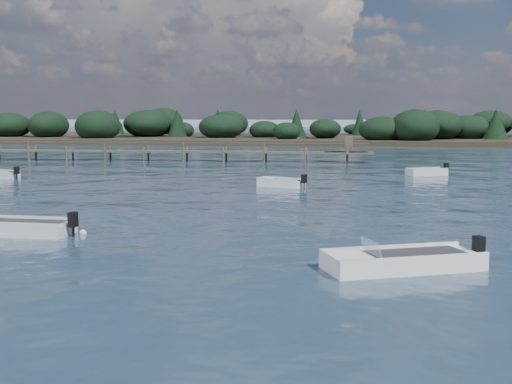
# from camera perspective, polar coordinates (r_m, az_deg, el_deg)

# --- Properties ---
(ground) EXTENTS (400.00, 400.00, 0.00)m
(ground) POSITION_cam_1_polar(r_m,az_deg,el_deg) (78.88, 5.09, 3.32)
(ground) COLOR #182838
(ground) RESTS_ON ground
(tender_far_white) EXTENTS (3.54, 2.49, 1.22)m
(tender_far_white) POSITION_cam_1_polar(r_m,az_deg,el_deg) (44.30, 2.24, 0.69)
(tender_far_white) COLOR silver
(tender_far_white) RESTS_ON ground
(tender_far_grey_b) EXTENTS (3.63, 2.51, 1.24)m
(tender_far_grey_b) POSITION_cam_1_polar(r_m,az_deg,el_deg) (54.11, 14.93, 1.61)
(tender_far_grey_b) COLOR #B7BDBF
(tender_far_grey_b) RESTS_ON ground
(dinghy_mid_grey) EXTENTS (5.14, 2.11, 1.29)m
(dinghy_mid_grey) POSITION_cam_1_polar(r_m,az_deg,el_deg) (28.80, -20.55, -3.18)
(dinghy_mid_grey) COLOR #B7BDBF
(dinghy_mid_grey) RESTS_ON ground
(dinghy_mid_white_a) EXTENTS (5.53, 3.60, 1.28)m
(dinghy_mid_white_a) POSITION_cam_1_polar(r_m,az_deg,el_deg) (21.55, 12.85, -6.27)
(dinghy_mid_white_a) COLOR silver
(dinghy_mid_white_a) RESTS_ON ground
(buoy_c) EXTENTS (0.32, 0.32, 0.32)m
(buoy_c) POSITION_cam_1_polar(r_m,az_deg,el_deg) (28.17, -15.14, -3.56)
(buoy_c) COLOR white
(buoy_c) RESTS_ON ground
(buoy_e) EXTENTS (0.32, 0.32, 0.32)m
(buoy_e) POSITION_cam_1_polar(r_m,az_deg,el_deg) (46.26, 1.46, 0.75)
(buoy_e) COLOR white
(buoy_e) RESTS_ON ground
(jetty) EXTENTS (64.50, 3.20, 3.40)m
(jetty) POSITION_cam_1_polar(r_m,az_deg,el_deg) (70.97, -13.07, 3.55)
(jetty) COLOR #4C4337
(jetty) RESTS_ON ground
(far_headland) EXTENTS (190.00, 40.00, 5.80)m
(far_headland) POSITION_cam_1_polar(r_m,az_deg,el_deg) (120.90, 17.63, 5.23)
(far_headland) COLOR black
(far_headland) RESTS_ON ground
(distant_haze) EXTENTS (280.00, 20.00, 2.40)m
(distant_haze) POSITION_cam_1_polar(r_m,az_deg,el_deg) (265.28, -13.72, 5.73)
(distant_haze) COLOR #8799A7
(distant_haze) RESTS_ON ground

